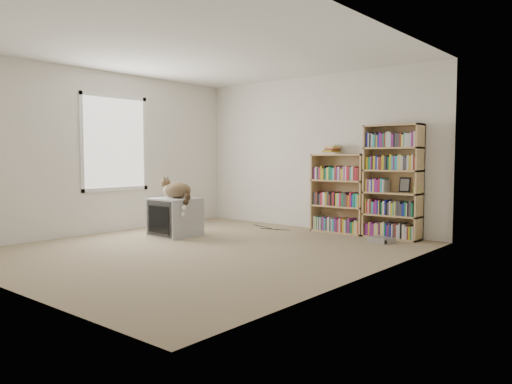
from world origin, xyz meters
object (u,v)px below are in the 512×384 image
Objects in this scene: bookcase_tall at (393,184)px; dvd_player at (381,240)px; cat at (178,192)px; bookcase_short at (340,197)px; crt_tv at (175,217)px.

dvd_player is (0.03, -0.43, -0.75)m from bookcase_tall.
cat is 2.49m from bookcase_short.
dvd_player is (2.63, 1.43, -0.24)m from crt_tv.
bookcase_tall is at bearing 38.44° from crt_tv.
crt_tv is at bearing -135.59° from dvd_player.
bookcase_short reaches higher than cat.
crt_tv is 3.24m from bookcase_tall.
cat is 0.43× the size of bookcase_tall.
bookcase_tall reaches higher than crt_tv.
bookcase_short is (1.72, 1.87, 0.28)m from crt_tv.
crt_tv is 0.96× the size of cat.
bookcase_short is 1.13m from dvd_player.
bookcase_short is (-0.88, 0.00, -0.23)m from bookcase_tall.
dvd_player is at bearing -25.57° from bookcase_short.
crt_tv is 0.38m from cat.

